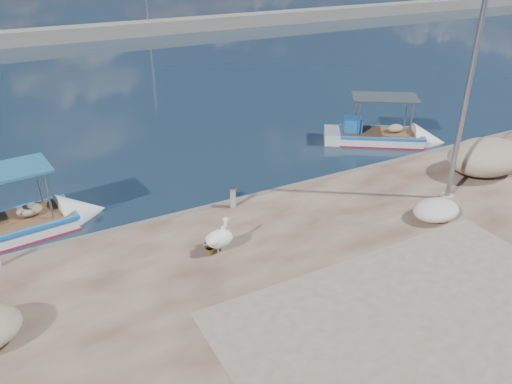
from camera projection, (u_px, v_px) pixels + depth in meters
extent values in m
plane|color=#162635|center=(327.00, 297.00, 12.68)|extent=(1400.00, 1400.00, 0.00)
cube|color=gray|center=(450.00, 344.00, 10.52)|extent=(9.00, 7.00, 0.01)
cube|color=gray|center=(61.00, 35.00, 43.78)|extent=(120.00, 2.20, 1.20)
cube|color=white|center=(12.00, 234.00, 15.28)|extent=(5.37, 2.25, 0.85)
cube|color=blue|center=(9.00, 223.00, 15.11)|extent=(3.92, 2.15, 0.13)
cube|color=maroon|center=(12.00, 235.00, 15.31)|extent=(3.92, 2.13, 0.11)
cube|color=white|center=(380.00, 141.00, 22.32)|extent=(5.11, 4.19, 0.83)
cube|color=blue|center=(381.00, 133.00, 22.15)|extent=(3.97, 3.44, 0.12)
cube|color=maroon|center=(380.00, 142.00, 22.34)|extent=(3.96, 3.43, 0.10)
cube|color=blue|center=(353.00, 124.00, 22.10)|extent=(1.09, 1.09, 0.61)
cube|color=#272E32|center=(385.00, 97.00, 21.42)|extent=(3.18, 2.85, 0.07)
cylinder|color=tan|center=(218.00, 250.00, 13.50)|extent=(0.03, 0.03, 0.25)
cylinder|color=tan|center=(221.00, 248.00, 13.58)|extent=(0.03, 0.03, 0.25)
ellipsoid|color=silver|center=(219.00, 239.00, 13.39)|extent=(0.87, 0.72, 0.53)
cylinder|color=silver|center=(225.00, 227.00, 13.44)|extent=(0.20, 0.16, 0.45)
sphere|color=silver|center=(225.00, 220.00, 13.37)|extent=(0.15, 0.15, 0.15)
cone|color=#EB975B|center=(230.00, 218.00, 13.51)|extent=(0.36, 0.22, 0.11)
cylinder|color=gray|center=(467.00, 94.00, 14.87)|extent=(0.16, 0.16, 7.00)
cylinder|color=gray|center=(447.00, 197.00, 16.43)|extent=(0.44, 0.44, 0.10)
cylinder|color=gray|center=(233.00, 198.00, 15.73)|extent=(0.17, 0.17, 0.67)
cylinder|color=gray|center=(233.00, 189.00, 15.58)|extent=(0.23, 0.23, 0.06)
imported|color=#33722D|center=(210.00, 246.00, 13.45)|extent=(0.42, 0.38, 0.45)
ellipsoid|color=tan|center=(486.00, 157.00, 17.98)|extent=(3.13, 2.23, 1.23)
ellipsoid|color=silver|center=(436.00, 210.00, 15.13)|extent=(1.54, 1.15, 0.58)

